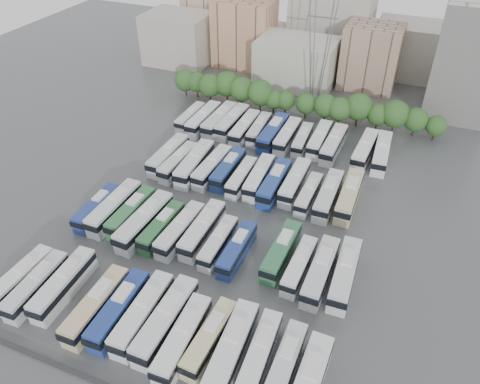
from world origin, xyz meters
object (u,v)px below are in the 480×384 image
at_px(bus_r3_s10, 334,144).
at_px(bus_r0_s1, 37,285).
at_px(bus_r1_s6, 202,229).
at_px(bus_r2_s10, 309,194).
at_px(bus_r0_s6, 143,314).
at_px(bus_r2_s7, 259,177).
at_px(bus_r2_s3, 195,163).
at_px(bus_r2_s4, 212,167).
at_px(bus_r1_s7, 218,242).
at_px(apartment_tower, 467,61).
at_px(bus_r0_s7, 166,320).
at_px(bus_r1_s13, 345,274).
at_px(bus_r2_s8, 274,183).
at_px(bus_r0_s10, 231,350).
at_px(bus_r3_s13, 382,153).
at_px(bus_r0_s11, 260,353).
at_px(bus_r1_s12, 320,271).
at_px(bus_r3_s9, 319,139).
at_px(bus_r3_s6, 273,133).
at_px(bus_r1_s11, 299,266).
at_px(bus_r2_s9, 295,182).
at_px(bus_r2_s5, 228,169).
at_px(bus_r0_s9, 210,338).
at_px(bus_r3_s12, 365,150).
at_px(bus_r2_s1, 168,155).
at_px(bus_r1_s5, 180,230).
at_px(bus_r0_s5, 119,310).
at_px(bus_r3_s3, 232,122).
at_px(bus_r0_s8, 183,339).
at_px(bus_r1_s2, 132,212).
at_px(bus_r0_s0, 20,278).
at_px(bus_r3_s0, 191,117).
at_px(bus_r1_s4, 162,227).
at_px(bus_r1_s1, 114,207).
at_px(electricity_pylon, 322,28).
at_px(bus_r1_s8, 237,249).
at_px(bus_r2_s11, 328,195).
at_px(bus_r0_s4, 96,305).
at_px(bus_r0_s12, 285,365).
at_px(bus_r1_s3, 145,221).
at_px(bus_r3_s5, 259,129).
at_px(bus_r0_s2, 64,284).
at_px(bus_r3_s2, 220,120).
at_px(bus_r1_s0, 97,208).
at_px(bus_r3_s8, 302,139).

bearing_deg(bus_r3_s10, bus_r0_s1, -117.66).
relative_size(bus_r1_s6, bus_r2_s10, 1.16).
bearing_deg(bus_r0_s6, bus_r2_s7, 83.55).
xyz_separation_m(bus_r2_s3, bus_r2_s4, (3.59, 0.44, -0.16)).
distance_m(bus_r1_s7, bus_r3_s10, 37.34).
relative_size(apartment_tower, bus_r0_s7, 1.91).
bearing_deg(bus_r1_s13, bus_r2_s8, 131.90).
xyz_separation_m(bus_r0_s10, bus_r3_s13, (9.93, 53.73, -0.06)).
relative_size(bus_r0_s11, bus_r2_s7, 0.95).
relative_size(bus_r1_s7, bus_r1_s13, 0.84).
distance_m(apartment_tower, bus_r1_s12, 67.61).
relative_size(bus_r0_s6, bus_r3_s9, 1.06).
bearing_deg(bus_r1_s12, bus_r3_s6, 119.48).
bearing_deg(bus_r1_s11, bus_r2_s9, 110.70).
height_order(bus_r0_s6, bus_r2_s3, bus_r2_s3).
distance_m(bus_r1_s6, bus_r2_s8, 17.93).
bearing_deg(bus_r2_s5, bus_r0_s9, -69.62).
bearing_deg(bus_r1_s13, bus_r3_s12, 93.90).
bearing_deg(bus_r2_s1, bus_r1_s5, -55.41).
xyz_separation_m(bus_r0_s5, bus_r3_s13, (26.39, 53.68, 0.09)).
distance_m(bus_r2_s10, bus_r3_s13, 21.15).
height_order(bus_r3_s3, bus_r3_s12, bus_r3_s12).
bearing_deg(bus_r1_s13, bus_r2_s1, 153.02).
xyz_separation_m(bus_r0_s8, bus_r1_s2, (-20.00, 19.11, -0.08)).
bearing_deg(bus_r0_s0, bus_r3_s6, 71.06).
relative_size(bus_r0_s8, bus_r3_s0, 1.13).
bearing_deg(bus_r1_s4, bus_r1_s1, 175.24).
height_order(electricity_pylon, bus_r2_s1, electricity_pylon).
distance_m(bus_r1_s2, bus_r2_s1, 18.49).
xyz_separation_m(bus_r1_s7, bus_r3_s13, (19.65, 36.40, 0.32)).
bearing_deg(bus_r1_s8, bus_r0_s7, -101.26).
xyz_separation_m(bus_r0_s11, bus_r2_s11, (0.04, 34.57, 0.19)).
relative_size(bus_r0_s4, bus_r0_s9, 1.09).
height_order(bus_r0_s12, bus_r1_s3, bus_r1_s3).
xyz_separation_m(bus_r2_s10, bus_r3_s5, (-16.53, 18.75, 0.11)).
bearing_deg(bus_r0_s2, bus_r2_s1, 92.37).
bearing_deg(bus_r1_s3, bus_r1_s1, 172.01).
height_order(bus_r2_s4, bus_r3_s2, bus_r3_s2).
distance_m(bus_r0_s12, bus_r1_s1, 40.39).
bearing_deg(bus_r0_s9, bus_r3_s5, 106.52).
relative_size(bus_r1_s13, bus_r3_s0, 1.18).
xyz_separation_m(bus_r2_s7, bus_r3_s6, (-2.98, 16.48, 0.20)).
xyz_separation_m(bus_r1_s0, bus_r2_s4, (13.11, 18.85, 0.20)).
relative_size(bus_r2_s4, bus_r2_s8, 0.98).
relative_size(bus_r1_s2, bus_r2_s9, 0.96).
xyz_separation_m(apartment_tower, bus_r2_s5, (-39.03, -45.25, -11.13)).
height_order(bus_r1_s2, bus_r3_s8, bus_r1_s2).
relative_size(bus_r3_s0, bus_r3_s5, 0.96).
distance_m(bus_r0_s4, bus_r1_s2, 20.05).
xyz_separation_m(bus_r0_s0, bus_r3_s8, (26.41, 53.80, -0.13)).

